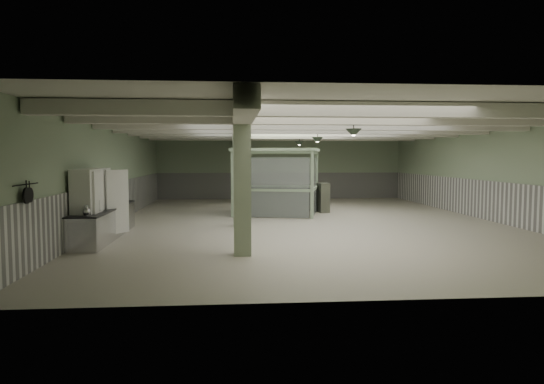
{
  "coord_description": "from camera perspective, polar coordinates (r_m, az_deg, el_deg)",
  "views": [
    {
      "loc": [
        -2.75,
        -17.8,
        2.41
      ],
      "look_at": [
        -1.49,
        -2.56,
        1.3
      ],
      "focal_mm": 32.0,
      "sensor_mm": 36.0,
      "label": 1
    }
  ],
  "objects": [
    {
      "name": "wall_left",
      "position": [
        18.31,
        -18.16,
        2.03
      ],
      "size": [
        0.02,
        20.0,
        3.6
      ],
      "primitive_type": "cube",
      "color": "#8EA181",
      "rests_on": "floor"
    },
    {
      "name": "column_a",
      "position": [
        11.82,
        -3.52,
        1.19
      ],
      "size": [
        0.42,
        0.42,
        3.6
      ],
      "primitive_type": "cube",
      "color": "#9CAD8B",
      "rests_on": "floor"
    },
    {
      "name": "beam_c",
      "position": [
        15.58,
        5.5,
        7.85
      ],
      "size": [
        13.9,
        0.35,
        0.32
      ],
      "primitive_type": "cube",
      "color": "silver",
      "rests_on": "ceiling"
    },
    {
      "name": "beam_a",
      "position": [
        10.71,
        10.31,
        9.5
      ],
      "size": [
        13.9,
        0.35,
        0.32
      ],
      "primitive_type": "cube",
      "color": "silver",
      "rests_on": "ceiling"
    },
    {
      "name": "wall_back",
      "position": [
        27.94,
        0.92,
        2.89
      ],
      "size": [
        14.0,
        0.02,
        3.6
      ],
      "primitive_type": "cube",
      "color": "#8EA181",
      "rests_on": "floor"
    },
    {
      "name": "beam_f",
      "position": [
        22.99,
        2.16,
        6.66
      ],
      "size": [
        13.9,
        0.35,
        0.32
      ],
      "primitive_type": "cube",
      "color": "silver",
      "rests_on": "ceiling"
    },
    {
      "name": "skillet_far",
      "position": [
        11.07,
        -26.63,
        -0.32
      ],
      "size": [
        0.04,
        0.31,
        0.31
      ],
      "primitive_type": "cylinder",
      "rotation": [
        0.0,
        1.57,
        0.0
      ],
      "color": "black",
      "rests_on": "hook_rail"
    },
    {
      "name": "pitcher_near",
      "position": [
        16.33,
        -18.19,
        -0.8
      ],
      "size": [
        0.24,
        0.27,
        0.32
      ],
      "primitive_type": null,
      "rotation": [
        0.0,
        0.0,
        0.09
      ],
      "color": "silver",
      "rests_on": "prep_counter"
    },
    {
      "name": "filing_cabinet",
      "position": [
        21.16,
        6.06,
        -0.67
      ],
      "size": [
        0.49,
        0.64,
        1.28
      ],
      "primitive_type": "cube",
      "rotation": [
        0.0,
        0.0,
        0.14
      ],
      "color": "#575B4C",
      "rests_on": "floor"
    },
    {
      "name": "wainscot_back",
      "position": [
        27.96,
        0.92,
        0.74
      ],
      "size": [
        13.9,
        0.05,
        1.5
      ],
      "primitive_type": "cube",
      "color": "silver",
      "rests_on": "floor"
    },
    {
      "name": "beam_g",
      "position": [
        25.47,
        1.48,
        6.42
      ],
      "size": [
        13.9,
        0.35,
        0.32
      ],
      "primitive_type": "cube",
      "color": "silver",
      "rests_on": "ceiling"
    },
    {
      "name": "guard_booth",
      "position": [
        20.33,
        0.57,
        2.56
      ],
      "size": [
        4.01,
        3.62,
        2.76
      ],
      "rotation": [
        0.0,
        0.0,
        -0.24
      ],
      "color": "#9CB893",
      "rests_on": "floor"
    },
    {
      "name": "column_d",
      "position": [
        25.81,
        -4.18,
        2.78
      ],
      "size": [
        0.42,
        0.42,
        3.6
      ],
      "primitive_type": "cube",
      "color": "#9CAD8B",
      "rests_on": "floor"
    },
    {
      "name": "pendant_mid",
      "position": [
        18.6,
        5.37,
        6.1
      ],
      "size": [
        0.44,
        0.44,
        0.22
      ],
      "primitive_type": "cone",
      "rotation": [
        3.14,
        0.0,
        0.0
      ],
      "color": "#2A3729",
      "rests_on": "ceiling"
    },
    {
      "name": "beam_d",
      "position": [
        18.04,
        4.08,
        7.35
      ],
      "size": [
        13.9,
        0.35,
        0.32
      ],
      "primitive_type": "cube",
      "color": "silver",
      "rests_on": "ceiling"
    },
    {
      "name": "girder",
      "position": [
        17.83,
        -3.95,
        7.26
      ],
      "size": [
        0.45,
        19.9,
        0.4
      ],
      "primitive_type": "cube",
      "color": "silver",
      "rests_on": "ceiling"
    },
    {
      "name": "column_c",
      "position": [
        21.81,
        -4.07,
        2.53
      ],
      "size": [
        0.42,
        0.42,
        3.6
      ],
      "primitive_type": "cube",
      "color": "#9CAD8B",
      "rests_on": "floor"
    },
    {
      "name": "beam_b",
      "position": [
        13.13,
        7.45,
        8.53
      ],
      "size": [
        13.9,
        0.35,
        0.32
      ],
      "primitive_type": "cube",
      "color": "silver",
      "rests_on": "ceiling"
    },
    {
      "name": "hook_rail",
      "position": [
        11.04,
        -26.98,
        0.8
      ],
      "size": [
        0.02,
        1.2,
        0.02
      ],
      "primitive_type": "cylinder",
      "rotation": [
        1.57,
        0.0,
        0.0
      ],
      "color": "black",
      "rests_on": "wall_left"
    },
    {
      "name": "wainscot_left",
      "position": [
        18.37,
        -18.01,
        -1.24
      ],
      "size": [
        0.05,
        19.9,
        1.5
      ],
      "primitive_type": "cube",
      "color": "silver",
      "rests_on": "floor"
    },
    {
      "name": "wall_right",
      "position": [
        20.3,
        23.99,
        2.07
      ],
      "size": [
        0.02,
        20.0,
        3.6
      ],
      "primitive_type": "cube",
      "color": "#8EA181",
      "rests_on": "floor"
    },
    {
      "name": "pendant_back",
      "position": [
        23.54,
        3.23,
        5.7
      ],
      "size": [
        0.44,
        0.44,
        0.22
      ],
      "primitive_type": "cone",
      "rotation": [
        3.14,
        0.0,
        0.0
      ],
      "color": "#2A3729",
      "rests_on": "ceiling"
    },
    {
      "name": "skillet_near",
      "position": [
        10.94,
        -26.9,
        -0.38
      ],
      "size": [
        0.04,
        0.33,
        0.33
      ],
      "primitive_type": "cylinder",
      "rotation": [
        0.0,
        1.57,
        0.0
      ],
      "color": "black",
      "rests_on": "hook_rail"
    },
    {
      "name": "pendant_front",
      "position": [
        13.22,
        9.57,
        6.87
      ],
      "size": [
        0.44,
        0.44,
        0.22
      ],
      "primitive_type": "cone",
      "rotation": [
        3.14,
        0.0,
        0.0
      ],
      "color": "#2A3729",
      "rests_on": "ceiling"
    },
    {
      "name": "wall_front",
      "position": [
        8.29,
        14.64,
        -0.19
      ],
      "size": [
        14.0,
        0.02,
        3.6
      ],
      "primitive_type": "cube",
      "color": "#8EA181",
      "rests_on": "floor"
    },
    {
      "name": "veg_colander",
      "position": [
        16.51,
        -18.3,
        -0.95
      ],
      "size": [
        0.5,
        0.5,
        0.21
      ],
      "primitive_type": null,
      "rotation": [
        0.0,
        0.0,
        0.12
      ],
      "color": "#39393E",
      "rests_on": "prep_counter"
    },
    {
      "name": "floor",
      "position": [
        18.17,
        4.02,
        -3.48
      ],
      "size": [
        20.0,
        20.0,
        0.0
      ],
      "primitive_type": "plane",
      "color": "beige",
      "rests_on": "ground"
    },
    {
      "name": "ceiling",
      "position": [
        18.05,
        4.08,
        7.92
      ],
      "size": [
        14.0,
        20.0,
        0.02
      ],
      "primitive_type": "cube",
      "color": "silver",
      "rests_on": "wall_back"
    },
    {
      "name": "orange_bowl",
      "position": [
        15.28,
        -19.35,
        -1.6
      ],
      "size": [
        0.28,
        0.28,
        0.08
      ],
      "primitive_type": "cylinder",
      "rotation": [
        0.0,
        0.0,
        -0.28
      ],
      "color": "#B2B2B7",
      "rests_on": "prep_counter"
    },
    {
      "name": "walkin_cooler",
      "position": [
        14.41,
        -20.31,
        -1.78
      ],
      "size": [
        0.94,
        2.15,
        1.97
      ],
      "color": "white",
      "rests_on": "floor"
    },
    {
      "name": "wainscot_right",
      "position": [
        20.35,
        23.84,
        -0.88
      ],
      "size": [
        0.05,
        19.9,
        1.5
      ],
      "primitive_type": "cube",
      "color": "silver",
      "rests_on": "floor"
    },
    {
      "name": "beam_e",
      "position": [
        20.51,
        3.0,
        6.96
      ],
      "size": [
        13.9,
        0.35,
        0.32
      ],
      "primitive_type": "cube",
      "color": "silver",
      "rests_on": "ceiling"
    },
    {
      "name": "pitcher_far",
      "position": [
        13.24,
        -20.99,
        -2.08
      ],
      "size": [
        0.19,
        0.22,
        0.27
      ],
      "primitive_type": null,
      "rotation": [
        0.0,
        0.0,
        0.05
      ],
      "color": "silver",
      "rests_on": "prep_counter"
    },
    {
      "name": "prep_counter",
      "position": [
        15.3,
        -19.06,
        -3.39
      ],
      "size": [
        0.84,
        4.83,
        0.91
      ],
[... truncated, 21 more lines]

